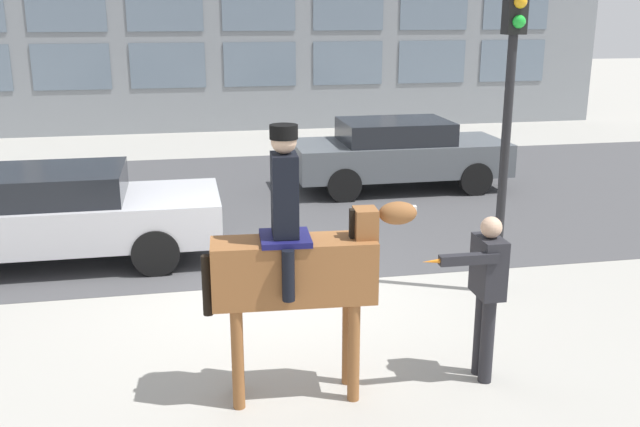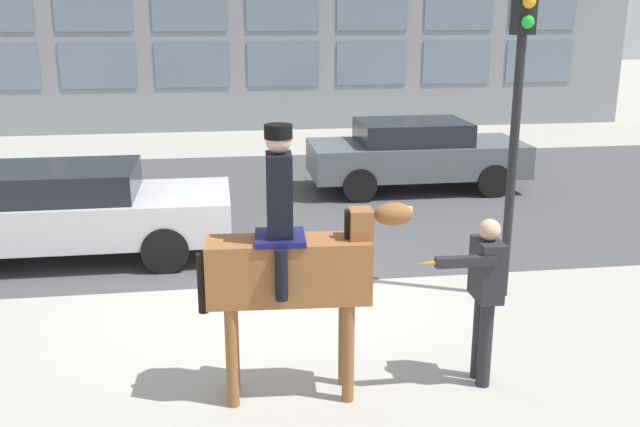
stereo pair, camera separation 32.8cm
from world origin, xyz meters
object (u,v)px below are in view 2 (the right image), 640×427
Objects in this scene: mounted_horse_lead at (293,262)px; pedestrian_bystander at (484,289)px; street_car_far_lane at (415,153)px; street_car_near_lane at (59,210)px; traffic_light at (519,84)px.

mounted_horse_lead is 1.55× the size of pedestrian_bystander.
street_car_near_lane is at bearing -152.09° from street_car_far_lane.
mounted_horse_lead is 8.15m from street_car_far_lane.
street_car_far_lane is at bearing -100.25° from pedestrian_bystander.
mounted_horse_lead reaches higher than pedestrian_bystander.
pedestrian_bystander is 7.63m from street_car_far_lane.
street_car_far_lane is 1.07× the size of traffic_light.
traffic_light is at bearing -93.81° from street_car_far_lane.
traffic_light is (1.08, 2.03, 1.66)m from pedestrian_bystander.
pedestrian_bystander is 0.39× the size of street_car_far_lane.
traffic_light is at bearing -117.34° from pedestrian_bystander.
mounted_horse_lead is at bearing -55.85° from street_car_near_lane.
street_car_near_lane is (-2.87, 4.23, -0.59)m from mounted_horse_lead.
street_car_near_lane is 6.44m from traffic_light.
street_car_near_lane is 1.14× the size of street_car_far_lane.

